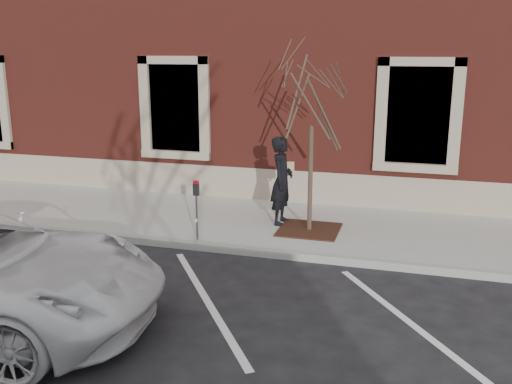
% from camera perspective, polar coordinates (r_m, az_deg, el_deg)
% --- Properties ---
extents(ground, '(120.00, 120.00, 0.00)m').
position_cam_1_polar(ground, '(11.15, -0.86, -6.22)').
color(ground, '#28282B').
rests_on(ground, ground).
extents(sidewalk_near, '(40.00, 3.50, 0.15)m').
position_cam_1_polar(sidewalk_near, '(12.72, 1.45, -3.26)').
color(sidewalk_near, '#B1B0A6').
rests_on(sidewalk_near, ground).
extents(curb_near, '(40.00, 0.12, 0.15)m').
position_cam_1_polar(curb_near, '(11.08, -0.94, -5.94)').
color(curb_near, '#9E9E99').
rests_on(curb_near, ground).
extents(parking_stripes, '(28.00, 4.40, 0.01)m').
position_cam_1_polar(parking_stripes, '(9.24, -4.94, -10.76)').
color(parking_stripes, silver).
rests_on(parking_stripes, ground).
extents(building_civic, '(40.00, 8.62, 8.00)m').
position_cam_1_polar(building_civic, '(18.00, 6.56, 14.45)').
color(building_civic, maroon).
rests_on(building_civic, ground).
extents(man, '(0.49, 0.72, 1.92)m').
position_cam_1_polar(man, '(12.32, 2.61, 1.14)').
color(man, black).
rests_on(man, sidewalk_near).
extents(parking_meter, '(0.11, 0.08, 1.22)m').
position_cam_1_polar(parking_meter, '(11.31, -5.99, -0.71)').
color(parking_meter, '#595B60').
rests_on(parking_meter, sidewalk_near).
extents(tree_grate, '(1.25, 1.25, 0.03)m').
position_cam_1_polar(tree_grate, '(12.11, 5.33, -3.77)').
color(tree_grate, '#3F1E14').
rests_on(tree_grate, sidewalk_near).
extents(sapling, '(2.42, 2.42, 4.04)m').
position_cam_1_polar(sapling, '(11.56, 5.66, 9.58)').
color(sapling, '#4D3B2F').
rests_on(sapling, sidewalk_near).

